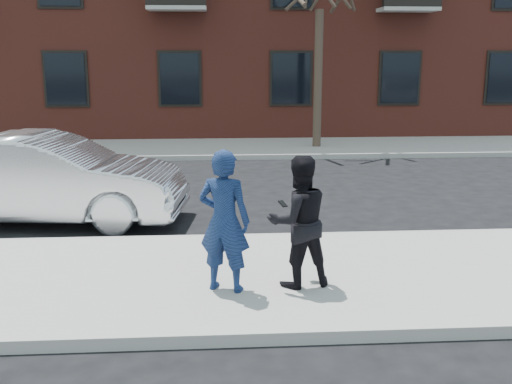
{
  "coord_description": "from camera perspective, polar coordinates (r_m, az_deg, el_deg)",
  "views": [
    {
      "loc": [
        1.32,
        -7.78,
        3.02
      ],
      "look_at": [
        1.86,
        0.4,
        1.13
      ],
      "focal_mm": 42.0,
      "sensor_mm": 36.0,
      "label": 1
    }
  ],
  "objects": [
    {
      "name": "near_curb",
      "position": [
        9.87,
        -11.32,
        -4.62
      ],
      "size": [
        50.0,
        0.1,
        0.15
      ],
      "primitive_type": "cube",
      "color": "#999691",
      "rests_on": "ground"
    },
    {
      "name": "far_sidewalk",
      "position": [
        19.3,
        -7.68,
        4.12
      ],
      "size": [
        50.0,
        3.5,
        0.15
      ],
      "primitive_type": "cube",
      "color": "#98958F",
      "rests_on": "ground"
    },
    {
      "name": "man_hoodie",
      "position": [
        7.3,
        -3.04,
        -2.77
      ],
      "size": [
        0.75,
        0.62,
        1.77
      ],
      "rotation": [
        0.0,
        0.0,
        2.79
      ],
      "color": "navy",
      "rests_on": "near_sidewalk"
    },
    {
      "name": "man_peacoat",
      "position": [
        7.48,
        4.09,
        -2.82
      ],
      "size": [
        0.93,
        0.8,
        1.67
      ],
      "rotation": [
        0.0,
        0.0,
        3.37
      ],
      "color": "black",
      "rests_on": "near_sidewalk"
    },
    {
      "name": "far_curb",
      "position": [
        17.53,
        -8.06,
        3.21
      ],
      "size": [
        50.0,
        0.1,
        0.15
      ],
      "primitive_type": "cube",
      "color": "#999691",
      "rests_on": "ground"
    },
    {
      "name": "near_sidewalk",
      "position": [
        8.19,
        -12.92,
        -8.42
      ],
      "size": [
        50.0,
        3.5,
        0.15
      ],
      "primitive_type": "cube",
      "color": "#98958F",
      "rests_on": "ground"
    },
    {
      "name": "ground",
      "position": [
        8.45,
        -12.63,
        -8.28
      ],
      "size": [
        100.0,
        100.0,
        0.0
      ],
      "primitive_type": "plane",
      "color": "black",
      "rests_on": "ground"
    },
    {
      "name": "silver_sedan",
      "position": [
        11.48,
        -19.27,
        1.18
      ],
      "size": [
        5.09,
        2.27,
        1.62
      ],
      "primitive_type": "imported",
      "rotation": [
        0.0,
        0.0,
        1.46
      ],
      "color": "silver",
      "rests_on": "ground"
    }
  ]
}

